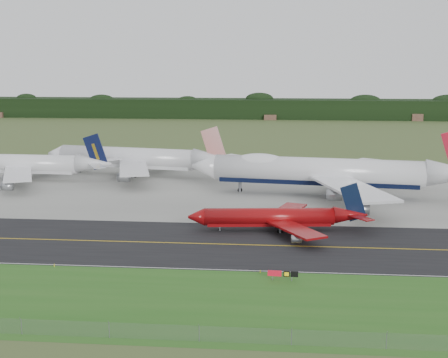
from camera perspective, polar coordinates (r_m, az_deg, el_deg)
ground at (r=128.68m, az=3.17°, el=-5.54°), size 600.00×600.00×0.00m
grass_verge at (r=95.62m, az=2.39°, el=-11.43°), size 400.00×30.00×0.01m
taxiway at (r=124.84m, az=3.10°, el=-6.05°), size 400.00×32.00×0.02m
apron at (r=178.18m, az=3.77°, el=-0.94°), size 400.00×78.00×0.01m
taxiway_centreline at (r=124.84m, az=3.10°, el=-6.04°), size 400.00×0.40×0.00m
taxiway_edge_line at (r=110.10m, az=2.80°, el=-8.37°), size 400.00×0.25×0.00m
perimeter_fence at (r=83.27m, az=1.94°, el=-14.10°), size 320.00×0.10×320.00m
horizon_treeline at (r=398.40m, az=4.63°, el=6.34°), size 700.00×25.00×12.00m
jet_ba_747 at (r=169.74m, az=9.48°, el=0.64°), size 77.95×64.07×19.60m
jet_red_737 at (r=134.95m, az=5.04°, el=-3.51°), size 38.87×31.51×10.49m
jet_navy_gold at (r=200.49m, az=-17.94°, el=1.28°), size 57.23×49.90×14.78m
jet_star_tail at (r=200.00m, az=-7.99°, el=1.87°), size 62.50×51.62×16.53m
taxiway_sign at (r=105.39m, az=5.39°, el=-8.63°), size 5.08×0.45×1.69m
edge_marker_left at (r=116.04m, az=-15.26°, el=-7.62°), size 0.16×0.16×0.50m
edge_marker_center at (r=109.05m, az=3.34°, el=-8.45°), size 0.16×0.16×0.50m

